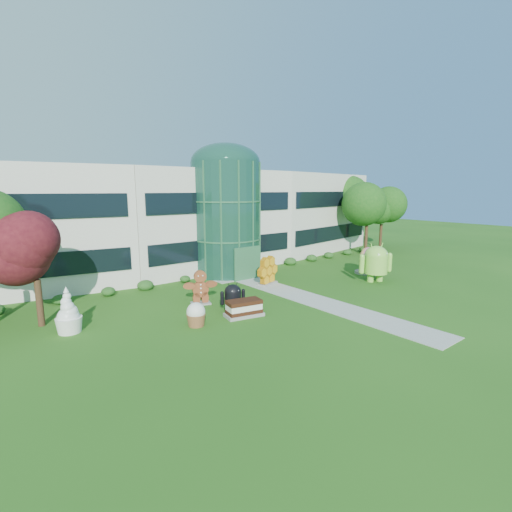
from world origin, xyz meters
TOP-DOWN VIEW (x-y plane):
  - ground at (0.00, 0.00)m, footprint 140.00×140.00m
  - building at (0.00, 18.00)m, footprint 46.00×15.00m
  - atrium at (0.00, 12.00)m, footprint 6.00×6.00m
  - walkway at (0.00, 2.00)m, footprint 2.40×20.00m
  - tree_red at (-15.50, 7.50)m, footprint 4.00×4.00m
  - trees_backdrop at (0.00, 13.00)m, footprint 52.00×8.00m
  - android_green at (7.91, 1.88)m, footprint 3.66×3.12m
  - android_black at (-5.50, 3.15)m, footprint 1.95×1.55m
  - donut at (9.82, 4.16)m, footprint 2.57×1.76m
  - gingerbread at (-6.49, 5.48)m, footprint 2.69×1.71m
  - ice_cream_sandwich at (-5.67, 1.74)m, footprint 2.45×1.56m
  - honeycomb at (0.34, 6.67)m, footprint 2.77×1.67m
  - froyo at (-14.49, 5.47)m, footprint 1.88×1.88m
  - cupcake at (-8.71, 2.12)m, footprint 1.39×1.39m

SIDE VIEW (x-z plane):
  - ground at x=0.00m, z-range 0.00..0.00m
  - walkway at x=0.00m, z-range 0.00..0.04m
  - ice_cream_sandwich at x=-5.67m, z-range 0.00..1.01m
  - cupcake at x=-8.71m, z-range 0.00..1.36m
  - android_black at x=-5.50m, z-range 0.00..1.94m
  - honeycomb at x=0.34m, z-range 0.00..2.05m
  - gingerbread at x=-6.49m, z-range 0.00..2.32m
  - donut at x=9.82m, z-range 0.00..2.44m
  - froyo at x=-14.49m, z-range 0.00..2.47m
  - android_green at x=7.91m, z-range 0.00..3.52m
  - tree_red at x=-15.50m, z-range 0.00..6.00m
  - trees_backdrop at x=0.00m, z-range 0.00..8.40m
  - building at x=0.00m, z-range 0.00..9.30m
  - atrium at x=0.00m, z-range 0.00..9.80m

